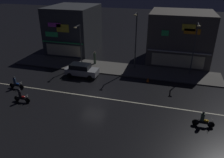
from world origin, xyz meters
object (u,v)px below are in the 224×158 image
motorcycle_following (203,120)px  motorcycle_opposite_lane (21,96)px  streetlamp_west (80,42)px  motorcycle_lead (16,84)px  pedestrian_on_sidewalk (95,58)px  traffic_cone (148,80)px  parked_car_near_kerb (81,70)px  streetlamp_east (195,45)px  streetlamp_mid (136,37)px

motorcycle_following → motorcycle_opposite_lane: size_ratio=1.00×
streetlamp_west → motorcycle_lead: bearing=-120.0°
pedestrian_on_sidewalk → traffic_cone: size_ratio=3.39×
parked_car_near_kerb → motorcycle_lead: bearing=-138.5°
streetlamp_west → streetlamp_east: 15.24m
parked_car_near_kerb → streetlamp_west: bearing=113.9°
traffic_cone → motorcycle_following: bearing=-53.2°
motorcycle_opposite_lane → parked_car_near_kerb: bearing=-115.7°
streetlamp_mid → traffic_cone: streetlamp_mid is taller
motorcycle_following → traffic_cone: size_ratio=3.45×
streetlamp_east → streetlamp_mid: bearing=179.4°
pedestrian_on_sidewalk → traffic_cone: 9.27m
streetlamp_mid → traffic_cone: bearing=-55.3°
motorcycle_opposite_lane → traffic_cone: size_ratio=3.45×
streetlamp_west → motorcycle_opposite_lane: streetlamp_west is taller
motorcycle_opposite_lane → streetlamp_mid: bearing=-131.0°
motorcycle_following → pedestrian_on_sidewalk: bearing=-38.2°
pedestrian_on_sidewalk → streetlamp_east: bearing=10.9°
streetlamp_mid → pedestrian_on_sidewalk: streetlamp_mid is taller
motorcycle_following → motorcycle_opposite_lane: (-18.10, -0.71, 0.00)m
streetlamp_east → traffic_cone: streetlamp_east is taller
motorcycle_following → parked_car_near_kerb: bearing=-25.4°
streetlamp_mid → motorcycle_following: streetlamp_mid is taller
streetlamp_west → pedestrian_on_sidewalk: streetlamp_west is taller
motorcycle_lead → motorcycle_following: size_ratio=1.00×
streetlamp_mid → streetlamp_east: 7.56m
streetlamp_mid → streetlamp_east: size_ratio=1.13×
streetlamp_mid → motorcycle_opposite_lane: (-9.91, -11.91, -4.05)m
pedestrian_on_sidewalk → parked_car_near_kerb: pedestrian_on_sidewalk is taller
streetlamp_east → motorcycle_lead: (-19.99, -9.37, -3.57)m
pedestrian_on_sidewalk → motorcycle_opposite_lane: 12.83m
streetlamp_mid → motorcycle_lead: (-12.44, -9.46, -4.05)m
motorcycle_opposite_lane → traffic_cone: motorcycle_opposite_lane is taller
pedestrian_on_sidewalk → motorcycle_opposite_lane: bearing=-94.9°
motorcycle_following → traffic_cone: bearing=-52.4°
streetlamp_mid → parked_car_near_kerb: bearing=-147.3°
streetlamp_west → streetlamp_east: (15.19, 1.06, 0.45)m
parked_car_near_kerb → motorcycle_following: 16.19m
streetlamp_mid → motorcycle_lead: streetlamp_mid is taller
motorcycle_lead → streetlamp_west: bearing=-114.0°
streetlamp_mid → pedestrian_on_sidewalk: 7.09m
streetlamp_mid → motorcycle_following: 14.45m
motorcycle_lead → motorcycle_opposite_lane: size_ratio=1.00×
pedestrian_on_sidewalk → motorcycle_lead: size_ratio=0.98×
streetlamp_mid → streetlamp_east: (7.55, -0.08, -0.47)m
streetlamp_west → traffic_cone: size_ratio=10.92×
streetlamp_east → motorcycle_opposite_lane: (-17.46, -11.82, -3.57)m
streetlamp_mid → motorcycle_following: size_ratio=4.09×
pedestrian_on_sidewalk → traffic_cone: (8.44, -3.76, -0.73)m
streetlamp_east → traffic_cone: size_ratio=12.48×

